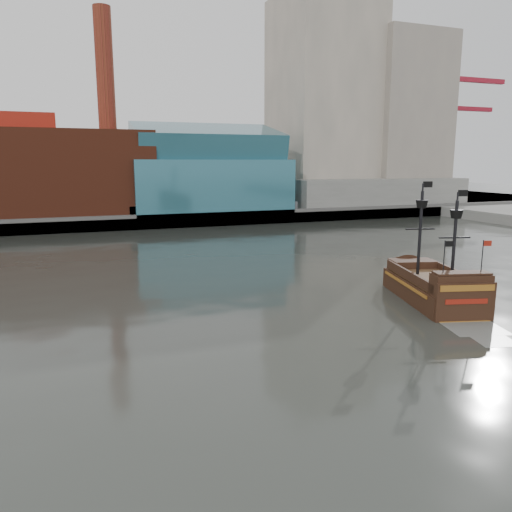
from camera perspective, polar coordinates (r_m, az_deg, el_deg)
name	(u,v)px	position (r m, az deg, el deg)	size (l,w,h in m)	color
ground	(351,353)	(31.97, 10.83, -10.86)	(400.00, 400.00, 0.00)	#242622
promenade_far	(142,208)	(118.77, -12.92, 5.33)	(220.00, 60.00, 2.00)	slate
seawall	(165,221)	(89.74, -10.34, 3.94)	(220.00, 1.00, 2.60)	#4C4C49
skyline	(167,100)	(112.52, -10.15, 17.17)	(149.00, 45.00, 62.00)	brown
crane_a	(450,132)	(143.07, 21.32, 13.02)	(22.50, 4.00, 32.25)	slate
crane_b	(451,148)	(156.77, 21.44, 11.46)	(19.10, 4.00, 26.25)	slate
pirate_ship	(433,290)	(44.73, 19.58, -3.72)	(7.93, 15.00, 10.76)	black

